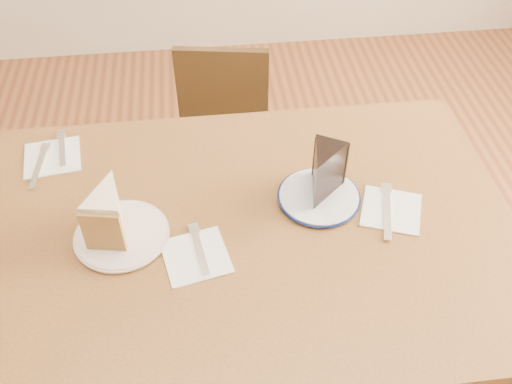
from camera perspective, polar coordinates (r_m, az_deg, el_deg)
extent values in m
cube|color=#4C2E14|center=(1.25, -1.71, -4.14)|extent=(1.20, 0.80, 0.04)
cylinder|color=black|center=(1.82, -19.79, -5.03)|extent=(0.06, 0.06, 0.71)
cylinder|color=black|center=(1.85, 14.36, -2.15)|extent=(0.06, 0.06, 0.71)
cube|color=black|center=(1.91, -3.55, 2.73)|extent=(0.41, 0.41, 0.04)
cylinder|color=black|center=(2.16, 1.10, 1.39)|extent=(0.03, 0.03, 0.37)
cylinder|color=black|center=(2.18, -6.95, 1.64)|extent=(0.03, 0.03, 0.37)
cylinder|color=black|center=(1.95, 0.79, -4.85)|extent=(0.03, 0.03, 0.37)
cylinder|color=black|center=(1.98, -8.12, -4.48)|extent=(0.03, 0.03, 0.37)
cube|color=black|center=(1.93, -3.35, 9.94)|extent=(0.31, 0.08, 0.32)
cylinder|color=silver|center=(1.24, -13.28, -4.22)|extent=(0.19, 0.19, 0.01)
cylinder|color=white|center=(1.29, 6.30, -0.51)|extent=(0.18, 0.18, 0.01)
cube|color=white|center=(1.19, -6.02, -6.42)|extent=(0.15, 0.15, 0.00)
cube|color=white|center=(1.30, 13.37, -1.75)|extent=(0.16, 0.16, 0.00)
cube|color=white|center=(1.48, -19.70, 3.29)|extent=(0.15, 0.15, 0.00)
cube|color=silver|center=(1.19, -5.67, -5.72)|extent=(0.04, 0.14, 0.00)
cube|color=silver|center=(1.29, 12.97, -1.88)|extent=(0.06, 0.17, 0.00)
cube|color=silver|center=(1.49, -18.83, 4.20)|extent=(0.03, 0.14, 0.00)
cube|color=silver|center=(1.46, -20.87, 2.48)|extent=(0.03, 0.16, 0.00)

